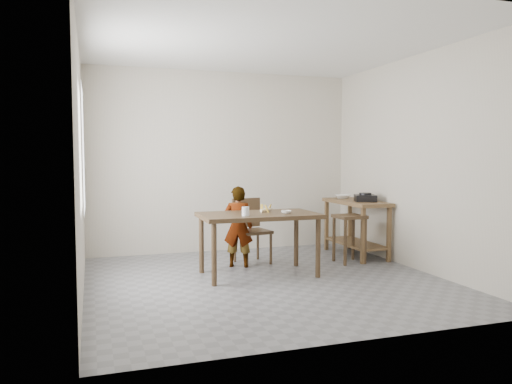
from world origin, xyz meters
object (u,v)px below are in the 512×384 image
object	(u,v)px
prep_counter	(356,228)
stool	(349,239)
dining_chair	(253,231)
child	(238,227)
dining_table	(259,244)

from	to	relation	value
prep_counter	stool	xyz separation A→B (m)	(-0.33, -0.41, -0.08)
prep_counter	dining_chair	distance (m)	1.58
child	dining_chair	xyz separation A→B (m)	(0.25, 0.16, -0.09)
dining_table	dining_chair	xyz separation A→B (m)	(0.14, 0.68, 0.06)
dining_table	stool	world-z (taller)	dining_table
dining_table	dining_chair	bearing A→B (deg)	78.03
child	dining_chair	world-z (taller)	child
child	stool	bearing A→B (deg)	-165.27
child	stool	size ratio (longest dim) A/B	1.62
dining_table	child	world-z (taller)	child
dining_table	stool	xyz separation A→B (m)	(1.39, 0.29, -0.05)
dining_table	prep_counter	size ratio (longest dim) A/B	1.17
dining_table	dining_chair	distance (m)	0.69
prep_counter	dining_table	bearing A→B (deg)	-157.85
dining_table	prep_counter	xyz separation A→B (m)	(1.72, 0.70, 0.03)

